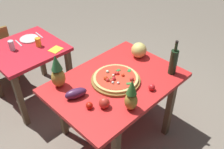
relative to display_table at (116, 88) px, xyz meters
The scene contains 19 objects.
ground_plane 0.66m from the display_table, ahead, with size 10.00×10.00×0.00m, color gray.
display_table is the anchor object (origin of this frame).
background_table 1.21m from the display_table, 104.60° to the left, with size 0.80×0.78×0.75m.
pizza_board 0.10m from the display_table, 54.20° to the left, with size 0.47×0.47×0.03m, color brown.
pizza 0.13m from the display_table, 146.68° to the left, with size 0.43×0.43×0.06m.
wine_bottle 0.62m from the display_table, 31.67° to the right, with size 0.08×0.08×0.36m.
pineapple_left 0.45m from the display_table, 116.61° to the right, with size 0.11×0.11×0.30m.
pineapple_right 0.58m from the display_table, 142.56° to the left, with size 0.13×0.13×0.34m.
melon 0.53m from the display_table, 14.40° to the left, with size 0.17×0.17×0.17m, color #E2D26E.
bell_pepper 0.39m from the display_table, 150.98° to the right, with size 0.09×0.09×0.10m, color red.
eggplant 0.44m from the display_table, 167.91° to the left, with size 0.20×0.09×0.09m, color #4B2247.
tomato_beside_pepper 0.37m from the display_table, 66.42° to the right, with size 0.06×0.06×0.06m, color red.
tomato_at_corner 0.44m from the display_table, 166.74° to the right, with size 0.06×0.06×0.06m, color red.
drinking_glass_juice 1.11m from the display_table, 98.93° to the left, with size 0.06×0.06×0.10m, color gold.
drinking_glass_water 1.31m from the display_table, 109.21° to the left, with size 0.06×0.06×0.11m, color silver.
dinner_plate 1.32m from the display_table, 97.40° to the left, with size 0.22×0.22×0.02m, color white.
fork_utensil 1.35m from the display_table, 103.33° to the left, with size 0.02×0.18×0.01m, color silver.
knife_utensil 1.31m from the display_table, 91.31° to the left, with size 0.02×0.18×0.01m, color silver.
napkin_folded 0.89m from the display_table, 95.18° to the left, with size 0.14×0.12×0.01m, color yellow.
Camera 1 is at (-1.34, -1.30, 2.26)m, focal length 40.14 mm.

